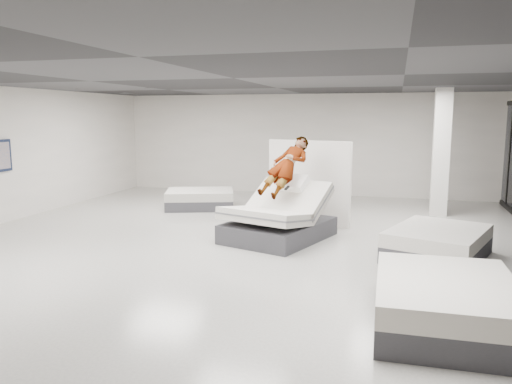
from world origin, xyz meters
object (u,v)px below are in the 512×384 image
Objects in this scene: column at (441,153)px; flat_bed_left_far at (200,199)px; hero_bed at (278,220)px; person at (287,175)px; remote at (287,188)px; flat_bed_right_near at (445,304)px; flat_bed_right_far at (438,243)px; divider_panel at (308,182)px.

flat_bed_left_far is at bearing -173.15° from column.
hero_bed is at bearing -44.59° from flat_bed_left_far.
hero_bed is at bearing -90.00° from person.
person is 12.09× the size of remote.
person is at bearing 125.54° from flat_bed_right_near.
column is (0.30, 4.13, 1.33)m from flat_bed_right_far.
divider_panel is at bearing -148.03° from column.
divider_panel is 3.64m from column.
flat_bed_right_near is 7.37m from column.
flat_bed_right_far is at bearing -94.13° from column.
person is 0.78× the size of flat_bed_right_near.
divider_panel is at bearing 99.75° from person.
flat_bed_right_near is (2.61, -5.35, -0.68)m from divider_panel.
remote reaches higher than flat_bed_left_far.
person reaches higher than flat_bed_right_far.
divider_panel is 5.99m from flat_bed_right_near.
column reaches higher than flat_bed_left_far.
flat_bed_left_far is (-5.81, 6.50, -0.05)m from flat_bed_right_near.
column is (0.43, 7.24, 1.31)m from flat_bed_right_near.
divider_panel is at bearing 116.01° from flat_bed_right_near.
divider_panel reaches higher than hero_bed.
column reaches higher than person.
person is at bearing 122.15° from remote.
person is 0.73× the size of flat_bed_right_far.
person reaches higher than flat_bed_right_near.
flat_bed_right_far is 1.07× the size of flat_bed_right_near.
column reaches higher than flat_bed_right_far.
remote is 0.06× the size of flat_bed_right_far.
flat_bed_left_far is at bearing 154.84° from remote.
remote is at bearing 171.26° from flat_bed_right_far.
person is at bearing 164.12° from flat_bed_right_far.
flat_bed_right_far is 0.73× the size of column.
hero_bed is 0.80× the size of column.
divider_panel reaches higher than flat_bed_right_far.
column is at bearing 46.93° from hero_bed.
divider_panel is 0.99× the size of flat_bed_right_near.
flat_bed_right_near is (2.73, -3.55, -0.80)m from remote.
hero_bed is 1.52× the size of person.
flat_bed_left_far is 0.67× the size of column.
flat_bed_right_near is at bearing -93.42° from column.
divider_panel is 3.48m from flat_bed_left_far.
hero_bed reaches higher than remote.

